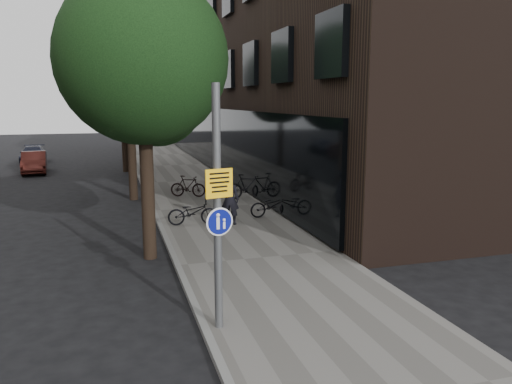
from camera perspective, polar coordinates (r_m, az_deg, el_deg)
name	(u,v)px	position (r m, az deg, el deg)	size (l,w,h in m)	color
ground	(299,313)	(10.48, 4.92, -13.59)	(120.00, 120.00, 0.00)	black
sidewalk	(212,208)	(19.72, -5.03, -1.88)	(4.50, 60.00, 0.12)	slate
curb_edge	(154,212)	(19.41, -11.56, -2.24)	(0.15, 60.00, 0.13)	slate
building_right_dark_brick	(300,24)	(33.49, 5.01, 18.57)	(12.00, 40.00, 18.00)	black
street_tree_near	(145,67)	(13.59, -12.56, 13.79)	(4.40, 4.40, 7.50)	black
street_tree_mid	(130,79)	(22.07, -14.20, 12.37)	(5.00, 5.00, 7.80)	black
street_tree_far	(123,85)	(31.06, -14.95, 11.69)	(5.00, 5.00, 7.80)	black
signpost	(217,209)	(8.89, -4.43, -1.92)	(0.51, 0.15, 4.44)	#595B5E
pedestrian	(230,199)	(16.79, -3.01, -0.84)	(0.62, 0.41, 1.71)	black
parked_bike_facade_near	(272,205)	(17.91, 1.90, -1.50)	(0.57, 1.64, 0.86)	black
parked_bike_facade_far	(247,187)	(21.08, -1.01, 0.63)	(0.51, 1.80, 1.08)	black
parked_bike_curb_near	(193,212)	(16.89, -7.25, -2.29)	(0.58, 1.67, 0.88)	black
parked_bike_curb_far	(188,186)	(21.80, -7.78, 0.66)	(0.44, 1.55, 0.93)	black
parked_car_mid	(34,162)	(32.36, -24.02, 3.12)	(1.33, 3.82, 1.26)	#511C17
parked_car_far	(33,155)	(37.66, -24.11, 3.93)	(1.59, 3.92, 1.14)	#1B1E31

